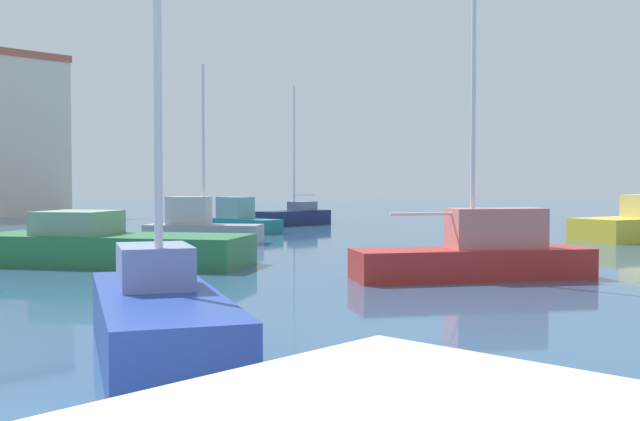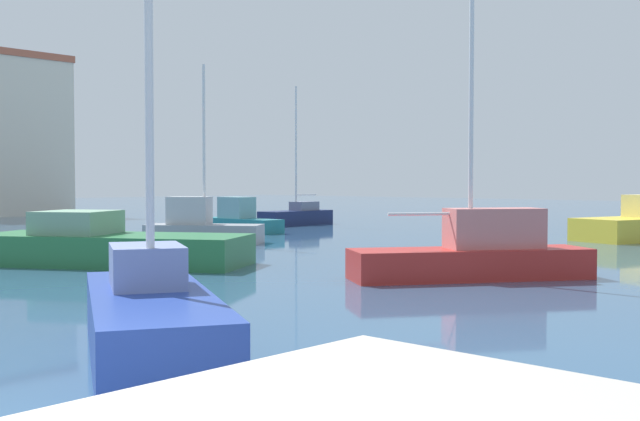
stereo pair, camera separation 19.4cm
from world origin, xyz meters
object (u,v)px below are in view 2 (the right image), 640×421
at_px(sailboat_red_behind_lamppost, 476,254).
at_px(sailboat_grey_far_left, 201,227).
at_px(motorboat_green_near_pier, 108,246).
at_px(sailboat_navy_far_right, 297,215).
at_px(motorboat_teal_distant_east, 240,220).
at_px(sailboat_blue_distant_north, 151,316).

xyz_separation_m(sailboat_red_behind_lamppost, sailboat_grey_far_left, (2.38, 14.28, 0.01)).
bearing_deg(sailboat_grey_far_left, motorboat_green_near_pier, -147.57).
bearing_deg(sailboat_red_behind_lamppost, sailboat_grey_far_left, 80.55).
height_order(sailboat_red_behind_lamppost, sailboat_grey_far_left, sailboat_red_behind_lamppost).
bearing_deg(sailboat_navy_far_right, motorboat_teal_distant_east, -160.30).
bearing_deg(sailboat_grey_far_left, sailboat_navy_far_right, 27.92).
distance_m(motorboat_teal_distant_east, sailboat_grey_far_left, 7.00).
height_order(motorboat_green_near_pier, sailboat_grey_far_left, sailboat_grey_far_left).
relative_size(sailboat_blue_distant_north, sailboat_navy_far_right, 1.16).
height_order(motorboat_green_near_pier, motorboat_teal_distant_east, motorboat_teal_distant_east).
bearing_deg(sailboat_navy_far_right, sailboat_blue_distant_north, -138.82).
relative_size(sailboat_blue_distant_north, motorboat_green_near_pier, 1.10).
relative_size(motorboat_teal_distant_east, sailboat_grey_far_left, 0.67).
relative_size(motorboat_green_near_pier, sailboat_grey_far_left, 1.16).
height_order(sailboat_navy_far_right, sailboat_grey_far_left, sailboat_navy_far_right).
bearing_deg(sailboat_red_behind_lamppost, motorboat_green_near_pier, 115.05).
bearing_deg(motorboat_green_near_pier, sailboat_grey_far_left, 32.43).
relative_size(sailboat_red_behind_lamppost, motorboat_teal_distant_east, 1.57).
bearing_deg(motorboat_teal_distant_east, sailboat_blue_distant_north, -133.75).
xyz_separation_m(motorboat_green_near_pier, sailboat_grey_far_left, (6.98, 4.44, 0.10)).
height_order(motorboat_teal_distant_east, sailboat_navy_far_right, sailboat_navy_far_right).
height_order(sailboat_blue_distant_north, motorboat_teal_distant_east, sailboat_blue_distant_north).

